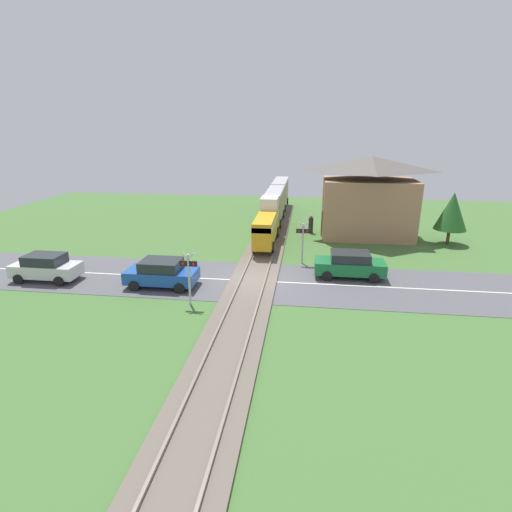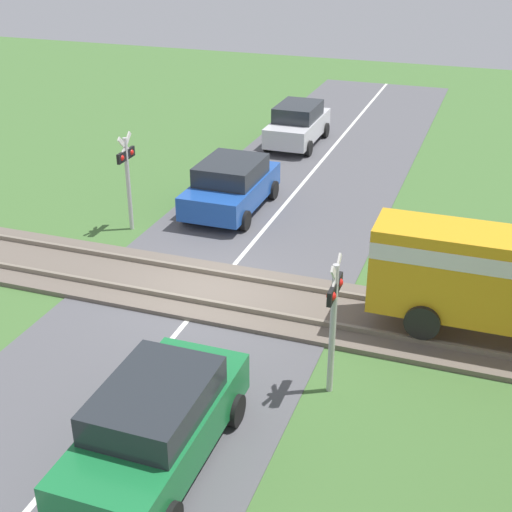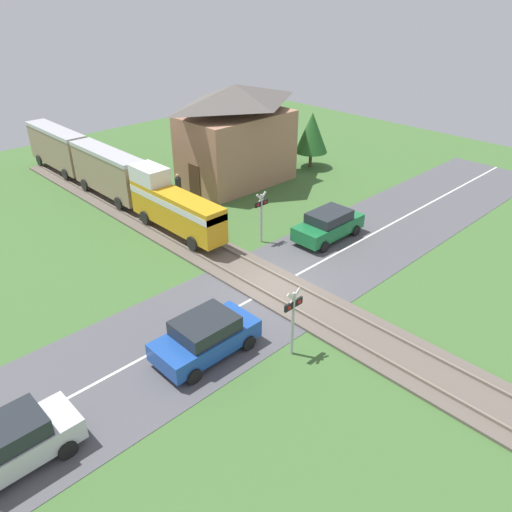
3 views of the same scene
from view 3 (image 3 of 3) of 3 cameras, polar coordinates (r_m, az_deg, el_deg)
The scene contains 12 objects.
ground_plane at distance 22.91m, azimuth 2.02°, elevation -3.64°, with size 60.00×60.00×0.00m, color #426B33.
road_surface at distance 22.90m, azimuth 2.02°, elevation -3.62°, with size 48.00×6.40×0.02m.
track_bed at distance 22.87m, azimuth 2.03°, elevation -3.50°, with size 2.80×48.00×0.24m.
train at distance 32.83m, azimuth -16.61°, elevation 9.23°, with size 1.58×20.92×3.18m.
car_near_crossing at distance 18.78m, azimuth -5.77°, elevation -9.09°, with size 4.02×2.04×1.58m.
car_far_side at distance 27.14m, azimuth 8.29°, elevation 3.58°, with size 4.19×1.91×1.58m.
car_behind_queue at distance 16.64m, azimuth -26.44°, elevation -18.84°, with size 3.92×1.80×1.61m.
crossing_signal_west_approach at distance 18.13m, azimuth 4.26°, elevation -6.58°, with size 0.90×0.18×2.84m.
crossing_signal_east_approach at distance 26.06m, azimuth 0.61°, elevation 5.23°, with size 0.90×0.18×2.84m.
station_building at distance 34.13m, azimuth -2.30°, elevation 13.46°, with size 7.81×4.90×6.56m.
pedestrian_by_station at distance 32.67m, azimuth -8.88°, elevation 7.84°, with size 0.39×0.39×1.59m.
tree_by_station at distance 37.58m, azimuth 6.40°, elevation 13.84°, with size 2.40×2.40×4.05m.
Camera 3 is at (-13.95, -13.29, 12.39)m, focal length 35.00 mm.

